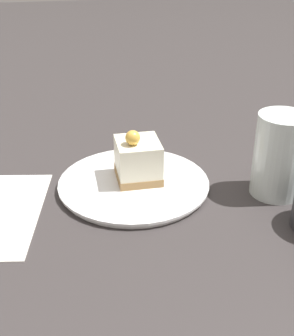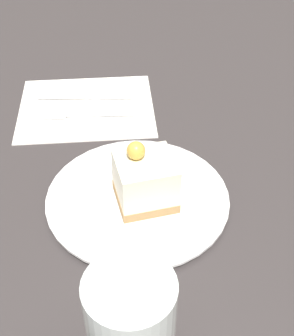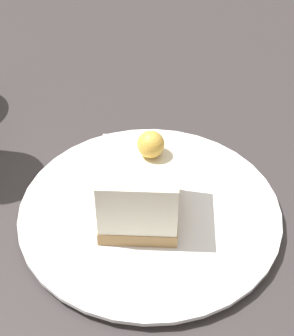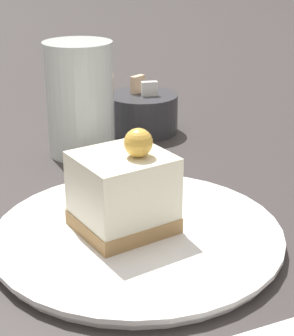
% 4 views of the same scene
% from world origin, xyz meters
% --- Properties ---
extents(ground_plane, '(4.00, 4.00, 0.00)m').
position_xyz_m(ground_plane, '(0.00, 0.00, 0.00)').
color(ground_plane, '#383333').
extents(plate, '(0.24, 0.24, 0.01)m').
position_xyz_m(plate, '(0.01, -0.03, 0.01)').
color(plate, white).
rests_on(plate, ground_plane).
extents(cake_slice, '(0.07, 0.07, 0.09)m').
position_xyz_m(cake_slice, '(-0.00, -0.04, 0.04)').
color(cake_slice, '#AD8451').
rests_on(cake_slice, plate).
extents(sugar_bowl, '(0.09, 0.09, 0.07)m').
position_xyz_m(sugar_bowl, '(-0.23, 0.12, 0.03)').
color(sugar_bowl, '#333338').
rests_on(sugar_bowl, ground_plane).
extents(drinking_glass, '(0.08, 0.08, 0.13)m').
position_xyz_m(drinking_glass, '(-0.20, 0.02, 0.06)').
color(drinking_glass, silver).
rests_on(drinking_glass, ground_plane).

